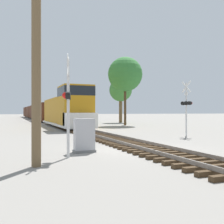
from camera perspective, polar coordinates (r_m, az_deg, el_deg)
ground_plane at (r=13.73m, az=6.85°, el=-8.03°), size 400.00×400.00×0.00m
rail_track_bed at (r=13.71m, az=6.85°, el=-7.47°), size 2.60×160.00×0.31m
freight_train at (r=64.60m, az=-15.65°, el=0.04°), size 3.15×83.84×4.65m
crossing_signal_near at (r=11.15m, az=-9.68°, el=2.89°), size 0.52×1.01×4.31m
crossing_signal_far at (r=21.32m, az=15.92°, el=1.56°), size 0.47×1.02×4.35m
relay_cabinet at (r=12.59m, az=-6.07°, el=-5.14°), size 1.04×0.55×1.61m
utility_pole at (r=9.71m, az=-16.16°, el=9.93°), size 1.80×0.33×7.01m
tree_far_right at (r=37.54m, az=2.88°, el=8.17°), size 4.90×4.90×9.70m
tree_mid_background at (r=46.48m, az=1.89°, el=4.70°), size 4.03×4.03×7.79m
tree_deep_background at (r=62.67m, az=-7.01°, el=3.58°), size 4.24×4.24×7.96m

